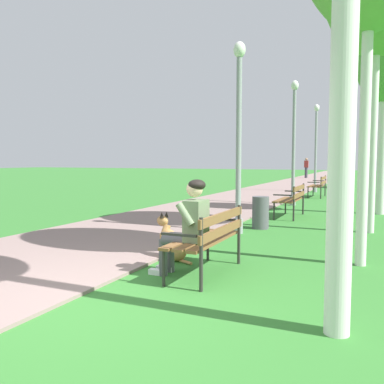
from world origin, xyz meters
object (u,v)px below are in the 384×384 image
at_px(lamp_post_near, 239,136).
at_px(litter_bin, 260,213).
at_px(dog_shepherd, 172,243).
at_px(pedestrian_distant, 306,168).
at_px(park_bench_near, 209,236).
at_px(person_seated_on_near_bench, 188,224).
at_px(park_bench_far, 318,184).
at_px(park_bench_furthest, 335,178).
at_px(lamp_post_mid, 294,141).
at_px(park_bench_mid, 292,198).
at_px(lamp_post_far, 316,147).

height_order(lamp_post_near, litter_bin, lamp_post_near).
bearing_deg(dog_shepherd, pedestrian_distant, 95.06).
distance_m(park_bench_near, person_seated_on_near_bench, 0.33).
relative_size(litter_bin, pedestrian_distant, 0.42).
xyz_separation_m(park_bench_far, park_bench_furthest, (0.02, 6.44, 0.00)).
xyz_separation_m(dog_shepherd, lamp_post_mid, (0.24, 8.23, 1.84)).
xyz_separation_m(dog_shepherd, lamp_post_near, (0.21, 2.54, 1.72)).
xyz_separation_m(lamp_post_near, litter_bin, (0.27, 0.75, -1.63)).
relative_size(lamp_post_mid, litter_bin, 5.78).
distance_m(dog_shepherd, lamp_post_mid, 8.44).
bearing_deg(lamp_post_mid, park_bench_far, 83.59).
xyz_separation_m(dog_shepherd, litter_bin, (0.47, 3.29, 0.09)).
bearing_deg(lamp_post_mid, park_bench_furthest, 87.68).
relative_size(park_bench_furthest, lamp_post_near, 0.39).
height_order(park_bench_mid, lamp_post_far, lamp_post_far).
distance_m(lamp_post_far, litter_bin, 11.12).
bearing_deg(pedestrian_distant, park_bench_near, -83.47).
height_order(litter_bin, pedestrian_distant, pedestrian_distant).
xyz_separation_m(park_bench_furthest, person_seated_on_near_bench, (-0.04, -18.75, 0.17)).
distance_m(lamp_post_mid, pedestrian_distant, 20.68).
xyz_separation_m(park_bench_near, litter_bin, (-0.33, 3.79, -0.16)).
bearing_deg(litter_bin, park_bench_far, 89.02).
bearing_deg(litter_bin, dog_shepherd, -98.18).
height_order(dog_shepherd, lamp_post_mid, lamp_post_mid).
height_order(park_bench_furthest, litter_bin, park_bench_furthest).
height_order(park_bench_near, person_seated_on_near_bench, person_seated_on_near_bench).
distance_m(lamp_post_near, lamp_post_far, 11.73).
height_order(park_bench_furthest, lamp_post_far, lamp_post_far).
xyz_separation_m(lamp_post_mid, lamp_post_far, (-0.12, 6.03, -0.01)).
relative_size(park_bench_far, pedestrian_distant, 0.91).
height_order(park_bench_mid, pedestrian_distant, pedestrian_distant).
bearing_deg(pedestrian_distant, litter_bin, -83.24).
bearing_deg(park_bench_near, park_bench_mid, 90.53).
height_order(park_bench_mid, person_seated_on_near_bench, person_seated_on_near_bench).
height_order(person_seated_on_near_bench, lamp_post_far, lamp_post_far).
height_order(park_bench_near, dog_shepherd, park_bench_near).
height_order(dog_shepherd, lamp_post_far, lamp_post_far).
distance_m(park_bench_mid, pedestrian_distant, 23.57).
distance_m(park_bench_mid, litter_bin, 2.10).
height_order(park_bench_mid, lamp_post_near, lamp_post_near).
relative_size(park_bench_mid, lamp_post_near, 0.39).
bearing_deg(park_bench_mid, park_bench_furthest, 90.51).
distance_m(park_bench_furthest, litter_bin, 14.77).
relative_size(lamp_post_near, litter_bin, 5.45).
relative_size(park_bench_furthest, lamp_post_mid, 0.37).
height_order(lamp_post_mid, lamp_post_far, lamp_post_mid).
bearing_deg(litter_bin, lamp_post_far, 91.84).
xyz_separation_m(lamp_post_mid, litter_bin, (0.24, -4.95, -1.74)).
bearing_deg(person_seated_on_near_bench, dog_shepherd, 130.25).
bearing_deg(lamp_post_far, lamp_post_mid, -88.90).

